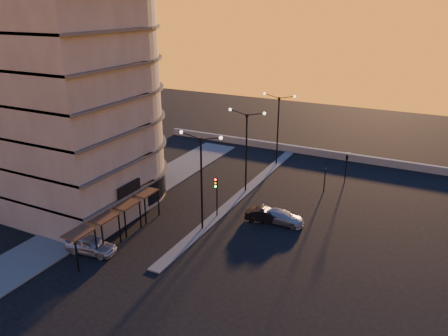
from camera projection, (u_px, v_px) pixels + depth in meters
ground at (202, 229)px, 41.60m from camera, size 120.00×120.00×0.00m
sidewalk_west at (139, 193)px, 49.36m from camera, size 5.00×40.00×0.12m
median at (245, 191)px, 49.92m from camera, size 1.20×36.00×0.12m
parapet at (304, 150)px, 62.27m from camera, size 44.00×0.50×1.00m
building at (78, 92)px, 43.33m from camera, size 14.35×17.08×25.00m
streetlamp_near at (201, 175)px, 39.62m from camera, size 4.32×0.32×9.51m
streetlamp_mid at (246, 145)px, 47.97m from camera, size 4.32×0.32×9.51m
streetlamp_far at (278, 124)px, 56.31m from camera, size 4.32×0.32×9.51m
traffic_light_main at (216, 191)px, 42.97m from camera, size 0.28×0.44×4.25m
signal_east_a at (325, 176)px, 49.21m from camera, size 0.13×0.16×3.60m
signal_east_b at (347, 158)px, 51.50m from camera, size 0.42×1.99×3.60m
car_hatchback at (91, 245)px, 37.44m from camera, size 4.70×2.42×1.53m
car_sedan at (266, 215)px, 42.92m from camera, size 4.19×2.18×1.31m
car_wagon at (281, 217)px, 42.55m from camera, size 4.49×1.85×1.30m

